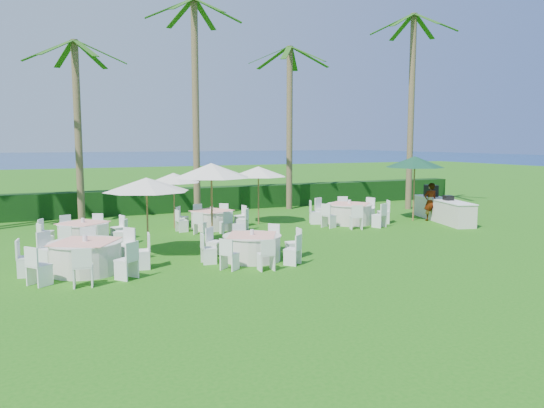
{
  "coord_description": "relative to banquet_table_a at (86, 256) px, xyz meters",
  "views": [
    {
      "loc": [
        -6.72,
        -14.43,
        3.59
      ],
      "look_at": [
        1.18,
        3.1,
        1.3
      ],
      "focal_mm": 35.0,
      "sensor_mm": 36.0,
      "label": 1
    }
  ],
  "objects": [
    {
      "name": "ground",
      "position": [
        5.53,
        -0.66,
        -0.46
      ],
      "size": [
        120.0,
        120.0,
        0.0
      ],
      "primitive_type": "plane",
      "color": "#1C6311",
      "rests_on": "ground"
    },
    {
      "name": "hedge",
      "position": [
        5.53,
        11.34,
        0.14
      ],
      "size": [
        34.0,
        1.0,
        1.2
      ],
      "primitive_type": "cube",
      "color": "black",
      "rests_on": "ground"
    },
    {
      "name": "ocean",
      "position": [
        5.53,
        101.34,
        -0.46
      ],
      "size": [
        260.0,
        260.0,
        0.0
      ],
      "primitive_type": "plane",
      "color": "navy",
      "rests_on": "ground"
    },
    {
      "name": "banquet_table_a",
      "position": [
        0.0,
        0.0,
        0.0
      ],
      "size": [
        3.47,
        3.47,
        1.03
      ],
      "color": "beige",
      "rests_on": "ground"
    },
    {
      "name": "banquet_table_b",
      "position": [
        4.73,
        -0.49,
        -0.04
      ],
      "size": [
        3.11,
        3.11,
        0.94
      ],
      "color": "beige",
      "rests_on": "ground"
    },
    {
      "name": "banquet_table_d",
      "position": [
        0.29,
        4.24,
        -0.05
      ],
      "size": [
        2.99,
        2.99,
        0.92
      ],
      "color": "beige",
      "rests_on": "ground"
    },
    {
      "name": "banquet_table_e",
      "position": [
        5.39,
        5.5,
        -0.05
      ],
      "size": [
        3.05,
        3.05,
        0.93
      ],
      "color": "beige",
      "rests_on": "ground"
    },
    {
      "name": "banquet_table_f",
      "position": [
        11.31,
        4.42,
        0.0
      ],
      "size": [
        3.4,
        3.4,
        1.04
      ],
      "color": "beige",
      "rests_on": "ground"
    },
    {
      "name": "umbrella_a",
      "position": [
        1.96,
        1.36,
        1.8
      ],
      "size": [
        2.66,
        2.66,
        2.47
      ],
      "color": "brown",
      "rests_on": "ground"
    },
    {
      "name": "umbrella_b",
      "position": [
        4.33,
        2.18,
        2.14
      ],
      "size": [
        2.69,
        2.69,
        2.84
      ],
      "color": "brown",
      "rests_on": "ground"
    },
    {
      "name": "umbrella_c",
      "position": [
        4.03,
        6.32,
        1.64
      ],
      "size": [
        2.18,
        2.18,
        2.29
      ],
      "color": "brown",
      "rests_on": "ground"
    },
    {
      "name": "umbrella_d",
      "position": [
        7.63,
        5.91,
        1.83
      ],
      "size": [
        2.47,
        2.47,
        2.5
      ],
      "color": "brown",
      "rests_on": "ground"
    },
    {
      "name": "umbrella_green",
      "position": [
        14.43,
        3.97,
        2.2
      ],
      "size": [
        2.61,
        2.61,
        2.91
      ],
      "color": "brown",
      "rests_on": "ground"
    },
    {
      "name": "buffet_table",
      "position": [
        15.5,
        3.26,
        0.08
      ],
      "size": [
        2.01,
        4.4,
        1.53
      ],
      "color": "beige",
      "rests_on": "ground"
    },
    {
      "name": "staff_person",
      "position": [
        15.09,
        3.62,
        0.4
      ],
      "size": [
        0.69,
        0.52,
        1.72
      ],
      "primitive_type": "imported",
      "rotation": [
        0.0,
        0.0,
        2.96
      ],
      "color": "gray",
      "rests_on": "ground"
    },
    {
      "name": "palm_b",
      "position": [
        0.69,
        10.05,
        3.98
      ],
      "size": [
        4.35,
        4.28,
        7.99
      ],
      "color": "brown",
      "rests_on": "ground"
    },
    {
      "name": "palm_c",
      "position": [
        5.8,
        9.05,
        5.02
      ],
      "size": [
        4.36,
        4.26,
        10.02
      ],
      "color": "brown",
      "rests_on": "ground"
    },
    {
      "name": "palm_d",
      "position": [
        11.14,
        10.04,
        4.22
      ],
      "size": [
        4.41,
        4.08,
        8.46
      ],
      "color": "brown",
      "rests_on": "ground"
    },
    {
      "name": "palm_e",
      "position": [
        16.88,
        7.38,
        5.05
      ],
      "size": [
        4.13,
        4.4,
        10.07
      ],
      "color": "brown",
      "rests_on": "ground"
    }
  ]
}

